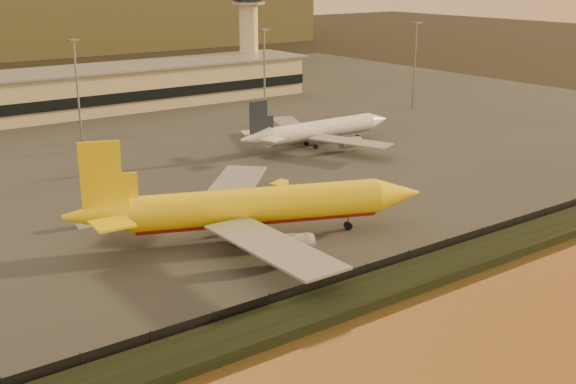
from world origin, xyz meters
The scene contains 11 objects.
ground centered at (0.00, 0.00, 0.00)m, with size 900.00×900.00×0.00m, color black.
embankment centered at (0.00, -17.00, 0.70)m, with size 320.00×7.00×1.40m, color black.
tarmac centered at (0.00, 95.00, 0.10)m, with size 320.00×220.00×0.20m, color #2D2D2D.
perimeter_fence centered at (0.00, -13.00, 1.30)m, with size 300.00×0.05×2.20m, color black.
terminal_building centered at (-14.52, 125.55, 6.25)m, with size 202.00×25.00×12.60m.
control_tower centered at (70.00, 131.00, 21.66)m, with size 11.20×11.20×35.50m.
apron_light_masts centered at (15.00, 75.00, 15.70)m, with size 152.20×12.20×25.40m.
dhl_cargo_jet centered at (-9.79, 9.34, 5.22)m, with size 54.09×51.18×16.83m.
white_narrowbody_jet centered at (37.19, 51.33, 3.94)m, with size 43.50×42.63×12.54m.
gse_vehicle_yellow centered at (8.15, 27.14, 1.11)m, with size 4.05×1.82×1.82m, color yellow.
gse_vehicle_white centered at (-28.13, 29.92, 1.14)m, with size 4.17×1.88×1.88m, color white.
Camera 1 is at (-67.95, -79.29, 40.65)m, focal length 45.00 mm.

